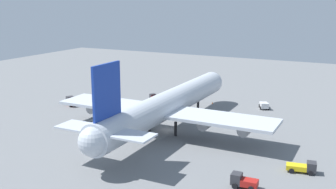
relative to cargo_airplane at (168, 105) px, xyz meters
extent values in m
plane|color=slate|center=(0.24, 0.00, -6.55)|extent=(262.54, 262.54, 0.00)
cylinder|color=silver|center=(0.24, 0.00, 0.11)|extent=(59.76, 6.42, 6.42)
sphere|color=silver|center=(30.11, 0.00, 0.11)|extent=(6.30, 6.30, 6.30)
sphere|color=silver|center=(-29.64, 0.00, 0.11)|extent=(5.46, 5.46, 5.46)
cube|color=#19389E|center=(-24.86, 0.00, 8.46)|extent=(8.37, 0.50, 10.28)
cube|color=silver|center=(-26.06, -5.12, 1.07)|extent=(5.38, 9.64, 0.36)
cube|color=silver|center=(-26.06, 5.12, 1.07)|extent=(5.38, 9.64, 0.36)
cube|color=silver|center=(-2.75, -14.59, -0.86)|extent=(10.16, 25.33, 0.70)
cube|color=silver|center=(-2.75, 14.59, -0.86)|extent=(10.16, 25.33, 0.70)
cylinder|color=gray|center=(-1.75, -10.79, -2.55)|extent=(5.14, 2.70, 2.70)
cylinder|color=gray|center=(-1.75, -20.16, -2.55)|extent=(5.14, 2.70, 2.70)
cylinder|color=gray|center=(-1.75, 10.79, -2.55)|extent=(5.14, 2.70, 2.70)
cylinder|color=gray|center=(-1.75, 20.16, -2.55)|extent=(5.14, 2.70, 2.70)
cylinder|color=black|center=(19.36, 0.00, -4.83)|extent=(0.70, 0.70, 3.45)
cylinder|color=black|center=(-2.75, -3.53, -4.83)|extent=(0.70, 0.70, 3.45)
cylinder|color=black|center=(-2.75, 3.53, -4.83)|extent=(0.70, 0.70, 3.45)
cube|color=#333338|center=(9.03, 38.13, -5.01)|extent=(2.71, 2.66, 2.07)
cube|color=#B21E19|center=(7.83, 36.05, -5.35)|extent=(3.21, 3.52, 1.38)
cylinder|color=black|center=(10.01, 37.61, -6.05)|extent=(0.75, 1.02, 1.02)
cylinder|color=black|center=(8.09, 38.71, -6.05)|extent=(0.75, 1.02, 1.02)
cylinder|color=black|center=(8.52, 35.03, -6.05)|extent=(0.75, 1.02, 1.02)
cylinder|color=black|center=(6.61, 36.14, -6.05)|extent=(0.75, 1.02, 1.02)
cube|color=silver|center=(29.90, -16.73, -5.31)|extent=(2.20, 2.55, 1.54)
cube|color=white|center=(31.98, -15.88, -5.53)|extent=(3.58, 3.11, 1.09)
cylinder|color=black|center=(29.56, -15.61, -6.08)|extent=(0.98, 0.61, 0.95)
cylinder|color=black|center=(30.43, -17.76, -6.08)|extent=(0.98, 0.61, 0.95)
cylinder|color=black|center=(32.15, -14.57, -6.08)|extent=(0.98, 0.61, 0.95)
cylinder|color=black|center=(33.02, -16.72, -6.08)|extent=(0.98, 0.61, 0.95)
cube|color=#333338|center=(25.52, 18.36, -5.29)|extent=(2.15, 1.94, 1.58)
cube|color=#B21E19|center=(24.56, 16.77, -5.61)|extent=(2.85, 3.09, 0.94)
cylinder|color=black|center=(26.31, 17.75, -6.08)|extent=(0.73, 0.96, 0.95)
cylinder|color=black|center=(24.62, 18.77, -6.08)|extent=(0.73, 0.96, 0.95)
cylinder|color=black|center=(25.12, 15.78, -6.08)|extent=(0.73, 0.96, 0.95)
cylinder|color=black|center=(23.43, 16.81, -6.08)|extent=(0.73, 0.96, 0.95)
cube|color=#333338|center=(-21.97, -24.47, -5.09)|extent=(2.08, 1.80, 1.92)
cube|color=#B21E19|center=(-21.88, -26.74, -5.48)|extent=(2.12, 2.88, 1.13)
cylinder|color=black|center=(-20.88, -24.43, -6.05)|extent=(0.32, 1.02, 1.01)
cylinder|color=black|center=(-23.06, -24.52, -6.05)|extent=(0.32, 1.02, 1.01)
cylinder|color=black|center=(-20.77, -27.23, -6.05)|extent=(0.32, 1.02, 1.01)
cylinder|color=black|center=(-22.95, -27.32, -6.05)|extent=(0.32, 1.02, 1.01)
cube|color=#333338|center=(-10.56, -35.27, -5.21)|extent=(2.30, 2.02, 1.73)
cube|color=yellow|center=(-11.01, -32.63, -5.62)|extent=(2.63, 3.96, 0.92)
cylinder|color=black|center=(-11.68, -35.29, -6.08)|extent=(0.44, 0.98, 0.95)
cylinder|color=black|center=(-9.49, -34.92, -6.08)|extent=(0.44, 0.98, 0.95)
cylinder|color=black|center=(-12.25, -32.02, -6.08)|extent=(0.44, 0.98, 0.95)
cylinder|color=black|center=(-10.06, -31.64, -6.08)|extent=(0.44, 0.98, 0.95)
cone|color=orange|center=(29.77, -0.49, -6.25)|extent=(0.43, 0.43, 0.61)
camera|label=1|loc=(-84.97, -43.10, 24.99)|focal=43.36mm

